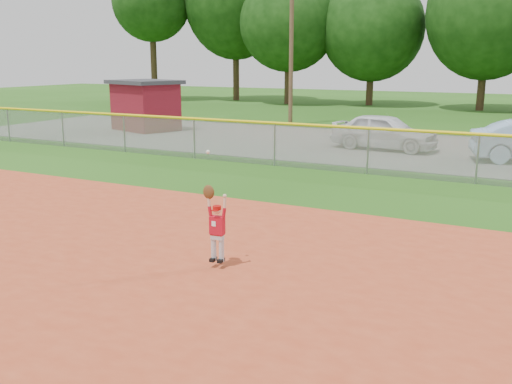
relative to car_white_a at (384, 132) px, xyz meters
The scene contains 9 objects.
ground 15.32m from the car_white_a, 86.82° to the right, with size 120.00×120.00×0.00m, color #214F12.
clay_infield 18.32m from the car_white_a, 87.34° to the right, with size 24.00×16.00×0.04m, color #A83A1E.
parking_strip 1.34m from the car_white_a, 40.22° to the left, with size 44.00×10.00×0.03m, color slate.
car_white_a is the anchor object (origin of this frame).
utility_shed 12.91m from the car_white_a, behind, with size 4.15×3.66×2.61m.
outfield_fence 5.35m from the car_white_a, 80.86° to the right, with size 40.06×0.10×1.55m.
power_lines 7.99m from the car_white_a, 74.61° to the left, with size 19.40×0.24×9.00m.
tree_line 23.68m from the car_white_a, 85.43° to the left, with size 62.37×13.00×14.43m.
ballplayer 14.95m from the car_white_a, 86.49° to the right, with size 0.46×0.20×1.99m.
Camera 1 is at (5.06, -7.88, 3.65)m, focal length 40.00 mm.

